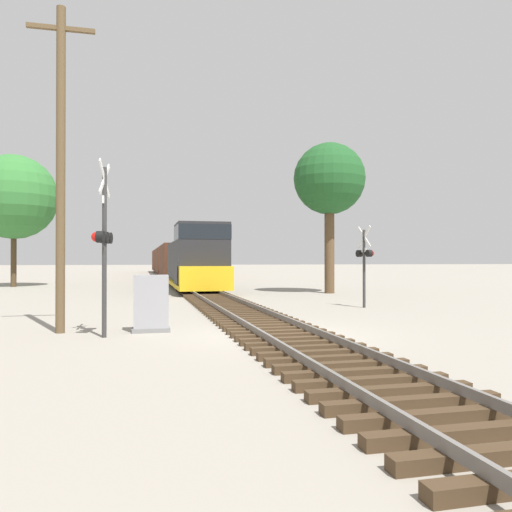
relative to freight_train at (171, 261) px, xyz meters
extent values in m
plane|color=gray|center=(0.00, -45.17, -1.87)|extent=(400.00, 400.00, 0.00)
cube|color=#42301E|center=(0.00, -53.87, -1.79)|extent=(2.60, 0.22, 0.16)
cube|color=#42301E|center=(0.00, -53.27, -1.79)|extent=(2.60, 0.22, 0.16)
cube|color=#42301E|center=(0.00, -52.67, -1.79)|extent=(2.60, 0.22, 0.16)
cube|color=#42301E|center=(0.00, -52.07, -1.79)|extent=(2.60, 0.22, 0.16)
cube|color=#42301E|center=(0.00, -51.47, -1.79)|extent=(2.60, 0.22, 0.16)
cube|color=#42301E|center=(0.00, -50.87, -1.79)|extent=(2.60, 0.22, 0.16)
cube|color=#42301E|center=(0.00, -50.27, -1.79)|extent=(2.60, 0.22, 0.16)
cube|color=#42301E|center=(0.00, -49.67, -1.79)|extent=(2.60, 0.22, 0.16)
cube|color=#42301E|center=(0.00, -49.07, -1.79)|extent=(2.60, 0.22, 0.16)
cube|color=#42301E|center=(0.00, -48.47, -1.79)|extent=(2.60, 0.22, 0.16)
cube|color=#42301E|center=(0.00, -47.87, -1.79)|extent=(2.60, 0.22, 0.16)
cube|color=#42301E|center=(0.00, -47.27, -1.79)|extent=(2.60, 0.22, 0.16)
cube|color=#42301E|center=(0.00, -46.67, -1.79)|extent=(2.60, 0.22, 0.16)
cube|color=#42301E|center=(0.00, -46.07, -1.79)|extent=(2.60, 0.22, 0.16)
cube|color=#42301E|center=(0.00, -45.47, -1.79)|extent=(2.60, 0.22, 0.16)
cube|color=#42301E|center=(0.00, -44.87, -1.79)|extent=(2.60, 0.22, 0.16)
cube|color=#42301E|center=(0.00, -44.27, -1.79)|extent=(2.60, 0.22, 0.16)
cube|color=#42301E|center=(0.00, -43.67, -1.79)|extent=(2.60, 0.22, 0.16)
cube|color=#42301E|center=(0.00, -43.07, -1.79)|extent=(2.60, 0.22, 0.16)
cube|color=#42301E|center=(0.00, -42.47, -1.79)|extent=(2.60, 0.22, 0.16)
cube|color=#42301E|center=(0.00, -41.87, -1.79)|extent=(2.60, 0.22, 0.16)
cube|color=#42301E|center=(0.00, -41.27, -1.79)|extent=(2.60, 0.22, 0.16)
cube|color=#42301E|center=(0.00, -40.67, -1.79)|extent=(2.60, 0.22, 0.16)
cube|color=#42301E|center=(0.00, -40.07, -1.79)|extent=(2.60, 0.22, 0.16)
cube|color=#42301E|center=(0.00, -39.47, -1.79)|extent=(2.60, 0.22, 0.16)
cube|color=#42301E|center=(0.00, -38.87, -1.79)|extent=(2.60, 0.22, 0.16)
cube|color=#42301E|center=(0.00, -38.27, -1.79)|extent=(2.60, 0.22, 0.16)
cube|color=#42301E|center=(0.00, -37.67, -1.79)|extent=(2.60, 0.22, 0.16)
cube|color=#42301E|center=(0.00, -37.07, -1.79)|extent=(2.60, 0.22, 0.16)
cube|color=#42301E|center=(0.00, -36.47, -1.79)|extent=(2.60, 0.22, 0.16)
cube|color=#42301E|center=(0.00, -35.87, -1.79)|extent=(2.60, 0.22, 0.16)
cube|color=#42301E|center=(0.00, -35.27, -1.79)|extent=(2.60, 0.22, 0.16)
cube|color=#42301E|center=(0.00, -34.67, -1.79)|extent=(2.60, 0.22, 0.16)
cube|color=#42301E|center=(0.00, -34.07, -1.79)|extent=(2.60, 0.22, 0.16)
cube|color=#42301E|center=(0.00, -33.47, -1.79)|extent=(2.60, 0.22, 0.16)
cube|color=#42301E|center=(0.00, -32.87, -1.79)|extent=(2.60, 0.22, 0.16)
cube|color=#42301E|center=(0.00, -32.27, -1.79)|extent=(2.60, 0.22, 0.16)
cube|color=#42301E|center=(0.00, -31.67, -1.79)|extent=(2.60, 0.22, 0.16)
cube|color=#42301E|center=(0.00, -31.07, -1.79)|extent=(2.60, 0.22, 0.16)
cube|color=#42301E|center=(0.00, -30.47, -1.79)|extent=(2.60, 0.22, 0.16)
cube|color=#42301E|center=(0.00, -29.87, -1.79)|extent=(2.60, 0.22, 0.16)
cube|color=#42301E|center=(0.00, -29.27, -1.79)|extent=(2.60, 0.22, 0.16)
cube|color=#42301E|center=(0.00, -28.67, -1.79)|extent=(2.60, 0.22, 0.16)
cube|color=#42301E|center=(0.00, -28.07, -1.79)|extent=(2.60, 0.22, 0.16)
cube|color=#42301E|center=(0.00, -27.47, -1.79)|extent=(2.60, 0.22, 0.16)
cube|color=#42301E|center=(0.00, -26.87, -1.79)|extent=(2.60, 0.22, 0.16)
cube|color=#42301E|center=(0.00, -26.27, -1.79)|extent=(2.60, 0.22, 0.16)
cube|color=#42301E|center=(0.00, -25.67, -1.79)|extent=(2.60, 0.22, 0.16)
cube|color=slate|center=(-0.72, -45.17, -1.63)|extent=(0.07, 160.00, 0.15)
cube|color=slate|center=(0.72, -45.17, -1.63)|extent=(0.07, 160.00, 0.15)
cube|color=#232326|center=(0.00, -20.35, -0.04)|extent=(2.52, 11.65, 3.03)
cube|color=#232326|center=(0.00, -28.50, 0.38)|extent=(2.97, 3.66, 3.88)
cube|color=black|center=(0.00, -28.50, 1.75)|extent=(3.00, 3.70, 0.85)
cube|color=gold|center=(0.00, -30.33, -0.88)|extent=(2.97, 1.66, 1.36)
cube|color=gold|center=(0.00, -22.84, -1.44)|extent=(3.02, 16.31, 0.24)
cube|color=black|center=(0.00, -28.25, -1.37)|extent=(1.58, 2.20, 1.00)
cube|color=black|center=(0.00, -17.44, -1.37)|extent=(1.58, 2.20, 1.00)
cube|color=#4C2819|center=(0.00, -5.93, 0.08)|extent=(2.82, 13.99, 3.27)
cube|color=black|center=(0.00, -10.48, -1.42)|extent=(1.58, 2.20, 0.90)
cube|color=black|center=(0.00, -1.39, -1.42)|extent=(1.58, 2.20, 0.90)
cube|color=#4C2819|center=(0.00, 9.65, 0.08)|extent=(2.82, 13.99, 3.27)
cube|color=black|center=(0.00, 5.10, -1.42)|extent=(1.58, 2.20, 0.90)
cube|color=black|center=(0.00, 14.20, -1.42)|extent=(1.58, 2.20, 0.90)
cube|color=#4C2819|center=(0.00, 25.24, 0.08)|extent=(2.82, 13.99, 3.27)
cube|color=black|center=(0.00, 20.69, -1.42)|extent=(1.58, 2.20, 0.90)
cube|color=black|center=(0.00, 29.78, -1.42)|extent=(1.58, 2.20, 0.90)
cylinder|color=#333333|center=(-4.48, -44.63, 0.35)|extent=(0.12, 0.12, 4.43)
cube|color=white|center=(-4.48, -44.63, 2.26)|extent=(0.22, 0.91, 0.93)
cube|color=white|center=(-4.48, -44.63, 2.26)|extent=(0.22, 0.91, 0.93)
cube|color=black|center=(-4.48, -44.63, 0.73)|extent=(0.24, 0.85, 0.06)
cylinder|color=black|center=(-4.41, -44.29, 0.73)|extent=(0.24, 0.33, 0.30)
sphere|color=red|center=(-4.51, -44.27, 0.73)|extent=(0.26, 0.26, 0.26)
cylinder|color=black|center=(-4.48, -44.63, 0.73)|extent=(0.24, 0.33, 0.30)
sphere|color=red|center=(-4.58, -44.61, 0.73)|extent=(0.26, 0.26, 0.26)
cylinder|color=black|center=(-4.55, -44.98, 0.73)|extent=(0.24, 0.33, 0.30)
sphere|color=red|center=(-4.65, -44.95, 0.73)|extent=(0.26, 0.26, 0.26)
cube|color=white|center=(-4.48, -44.63, 1.71)|extent=(0.10, 0.32, 0.20)
cylinder|color=#333333|center=(5.67, -38.66, -0.22)|extent=(0.12, 0.12, 3.29)
cube|color=white|center=(5.67, -38.66, 1.13)|extent=(0.19, 0.92, 0.93)
cube|color=white|center=(5.67, -38.66, 1.13)|extent=(0.19, 0.92, 0.93)
cube|color=black|center=(5.67, -38.66, 0.43)|extent=(0.21, 0.86, 0.06)
cylinder|color=black|center=(5.73, -39.01, 0.43)|extent=(0.23, 0.33, 0.30)
sphere|color=red|center=(5.83, -38.99, 0.43)|extent=(0.26, 0.26, 0.26)
cylinder|color=black|center=(5.61, -38.32, 0.43)|extent=(0.23, 0.33, 0.30)
sphere|color=red|center=(5.71, -38.30, 0.43)|extent=(0.26, 0.26, 0.26)
cube|color=white|center=(5.67, -38.66, 0.58)|extent=(0.09, 0.32, 0.20)
cube|color=slate|center=(-3.28, -43.88, -1.81)|extent=(1.04, 0.56, 0.12)
cube|color=#939399|center=(-3.28, -43.88, -1.01)|extent=(0.95, 0.50, 1.47)
cylinder|color=brown|center=(-5.72, -43.53, 2.65)|extent=(0.25, 0.25, 9.03)
cube|color=brown|center=(-5.72, -43.53, 6.57)|extent=(1.80, 0.12, 0.12)
cylinder|color=brown|center=(7.65, -29.71, 0.96)|extent=(0.60, 0.60, 5.66)
sphere|color=#1E5123|center=(7.65, -29.71, 5.10)|extent=(4.34, 4.34, 4.34)
cylinder|color=#473521|center=(-12.80, -17.58, 0.56)|extent=(0.41, 0.41, 4.86)
sphere|color=#337533|center=(-12.80, -17.58, 4.89)|extent=(6.33, 6.33, 6.33)
camera|label=1|loc=(-3.59, -58.15, 0.15)|focal=35.00mm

